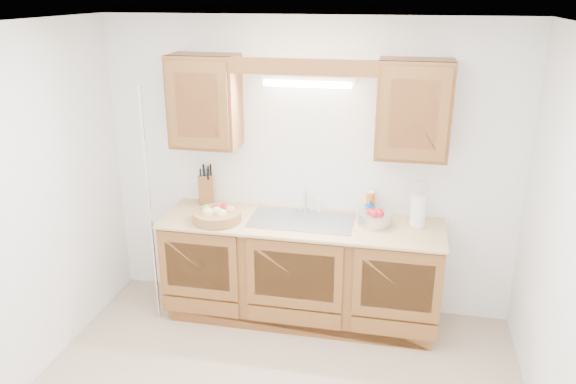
% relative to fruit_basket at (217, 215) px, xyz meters
% --- Properties ---
extents(room, '(3.52, 3.50, 2.50)m').
position_rel_fruit_basket_xyz_m(room, '(0.67, -1.06, 0.30)').
color(room, tan).
rests_on(room, ground).
extents(base_cabinets, '(2.20, 0.60, 0.86)m').
position_rel_fruit_basket_xyz_m(base_cabinets, '(0.67, 0.14, -0.51)').
color(base_cabinets, brown).
rests_on(base_cabinets, ground).
extents(countertop, '(2.30, 0.63, 0.04)m').
position_rel_fruit_basket_xyz_m(countertop, '(0.67, 0.13, -0.07)').
color(countertop, tan).
rests_on(countertop, base_cabinets).
extents(upper_cabinet_left, '(0.55, 0.33, 0.75)m').
position_rel_fruit_basket_xyz_m(upper_cabinet_left, '(-0.16, 0.28, 0.87)').
color(upper_cabinet_left, brown).
rests_on(upper_cabinet_left, room).
extents(upper_cabinet_right, '(0.55, 0.33, 0.75)m').
position_rel_fruit_basket_xyz_m(upper_cabinet_right, '(1.50, 0.28, 0.87)').
color(upper_cabinet_right, brown).
rests_on(upper_cabinet_right, room).
extents(valance, '(2.20, 0.05, 0.12)m').
position_rel_fruit_basket_xyz_m(valance, '(0.67, 0.13, 1.19)').
color(valance, brown).
rests_on(valance, room).
extents(fluorescent_fixture, '(0.76, 0.08, 0.08)m').
position_rel_fruit_basket_xyz_m(fluorescent_fixture, '(0.67, 0.36, 1.04)').
color(fluorescent_fixture, white).
rests_on(fluorescent_fixture, room).
extents(sink, '(0.84, 0.46, 0.36)m').
position_rel_fruit_basket_xyz_m(sink, '(0.67, 0.15, -0.13)').
color(sink, '#9E9EA3').
rests_on(sink, countertop).
extents(wire_shelf_pole, '(0.03, 0.03, 2.00)m').
position_rel_fruit_basket_xyz_m(wire_shelf_pole, '(-0.53, -0.12, 0.05)').
color(wire_shelf_pole, silver).
rests_on(wire_shelf_pole, ground).
extents(outlet_plate, '(0.08, 0.01, 0.12)m').
position_rel_fruit_basket_xyz_m(outlet_plate, '(1.62, 0.43, 0.20)').
color(outlet_plate, white).
rests_on(outlet_plate, room).
extents(fruit_basket, '(0.44, 0.44, 0.12)m').
position_rel_fruit_basket_xyz_m(fruit_basket, '(0.00, 0.00, 0.00)').
color(fruit_basket, '#AC7445').
rests_on(fruit_basket, countertop).
extents(knife_block, '(0.19, 0.24, 0.36)m').
position_rel_fruit_basket_xyz_m(knife_block, '(-0.23, 0.37, 0.07)').
color(knife_block, brown).
rests_on(knife_block, countertop).
extents(orange_canister, '(0.09, 0.09, 0.21)m').
position_rel_fruit_basket_xyz_m(orange_canister, '(1.21, 0.38, 0.05)').
color(orange_canister, orange).
rests_on(orange_canister, countertop).
extents(soap_bottle, '(0.09, 0.09, 0.16)m').
position_rel_fruit_basket_xyz_m(soap_bottle, '(1.21, 0.32, 0.03)').
color(soap_bottle, '#2355B3').
rests_on(soap_bottle, countertop).
extents(sponge, '(0.11, 0.09, 0.02)m').
position_rel_fruit_basket_xyz_m(sponge, '(1.21, 0.38, -0.05)').
color(sponge, '#CC333F').
rests_on(sponge, countertop).
extents(paper_towel, '(0.16, 0.16, 0.31)m').
position_rel_fruit_basket_xyz_m(paper_towel, '(1.60, 0.23, 0.07)').
color(paper_towel, silver).
rests_on(paper_towel, countertop).
extents(apple_bowl, '(0.30, 0.30, 0.14)m').
position_rel_fruit_basket_xyz_m(apple_bowl, '(1.26, 0.18, 0.00)').
color(apple_bowl, silver).
rests_on(apple_bowl, countertop).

